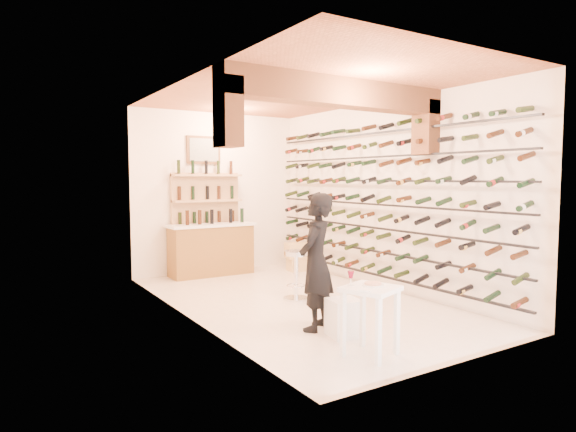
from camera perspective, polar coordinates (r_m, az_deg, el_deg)
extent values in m
plane|color=#F1E3D0|center=(7.70, 1.20, -9.83)|extent=(6.00, 6.00, 0.00)
cube|color=white|center=(10.11, -8.16, 2.69)|extent=(3.50, 0.02, 3.20)
cube|color=white|center=(5.23, 19.57, 0.92)|extent=(3.50, 0.02, 3.20)
cube|color=white|center=(6.67, -11.44, 1.79)|extent=(0.02, 6.00, 3.20)
cube|color=white|center=(8.56, 11.07, 2.35)|extent=(0.02, 6.00, 3.20)
cube|color=#A85E3B|center=(7.58, 1.24, 14.32)|extent=(3.50, 6.00, 0.02)
cube|color=brown|center=(6.75, 6.05, 13.98)|extent=(3.50, 0.35, 0.36)
cube|color=brown|center=(5.84, -6.94, 11.80)|extent=(0.24, 0.35, 0.80)
cube|color=brown|center=(7.80, 15.63, 9.80)|extent=(0.24, 0.35, 0.80)
cube|color=black|center=(8.60, 10.15, -6.69)|extent=(0.06, 5.70, 0.03)
cube|color=black|center=(8.54, 10.19, -4.05)|extent=(0.06, 5.70, 0.03)
cube|color=black|center=(8.49, 10.23, -1.38)|extent=(0.06, 5.70, 0.03)
cube|color=black|center=(8.46, 10.27, 1.32)|extent=(0.06, 5.70, 0.03)
cube|color=black|center=(8.44, 10.30, 4.03)|extent=(0.06, 5.70, 0.03)
cube|color=black|center=(8.45, 10.34, 6.74)|extent=(0.06, 5.70, 0.03)
cube|color=black|center=(8.48, 10.38, 9.45)|extent=(0.06, 5.70, 0.03)
cube|color=olive|center=(9.77, -8.87, -3.97)|extent=(1.60, 0.55, 0.96)
cube|color=white|center=(9.71, -8.90, -1.02)|extent=(1.70, 0.62, 0.05)
cube|color=tan|center=(9.96, -9.51, -0.81)|extent=(1.40, 0.10, 2.00)
cube|color=tan|center=(9.93, -9.25, -4.02)|extent=(1.40, 0.28, 0.04)
cube|color=tan|center=(9.87, -9.29, -1.14)|extent=(1.40, 0.28, 0.04)
cube|color=tan|center=(9.83, -9.32, 1.76)|extent=(1.40, 0.28, 0.04)
cube|color=tan|center=(9.83, -9.36, 4.67)|extent=(1.40, 0.28, 0.04)
cube|color=brown|center=(9.98, -9.73, 7.53)|extent=(0.70, 0.04, 0.55)
cube|color=#99998C|center=(9.96, -9.68, 7.54)|extent=(0.60, 0.01, 0.45)
cube|color=white|center=(5.34, 9.53, -8.31)|extent=(0.66, 0.66, 0.05)
cube|color=white|center=(5.17, 10.42, -13.06)|extent=(0.05, 0.05, 0.70)
cube|color=white|center=(5.53, 12.48, -11.94)|extent=(0.05, 0.05, 0.70)
cube|color=white|center=(5.37, 6.39, -12.36)|extent=(0.05, 0.05, 0.70)
cube|color=white|center=(5.71, 8.64, -11.34)|extent=(0.05, 0.05, 0.70)
cylinder|color=white|center=(5.38, 9.79, -7.87)|extent=(0.24, 0.24, 0.01)
cylinder|color=#BF7266|center=(5.38, 9.80, -7.69)|extent=(0.18, 0.18, 0.02)
cube|color=white|center=(5.14, 8.92, -8.46)|extent=(0.17, 0.17, 0.01)
cylinder|color=white|center=(5.35, 7.27, -7.97)|extent=(0.07, 0.07, 0.00)
cylinder|color=white|center=(5.34, 7.27, -7.47)|extent=(0.01, 0.01, 0.09)
cone|color=#5E081B|center=(5.33, 7.28, -6.74)|extent=(0.07, 0.07, 0.08)
cube|color=white|center=(6.07, 6.48, -11.59)|extent=(0.42, 0.42, 0.45)
imported|color=black|center=(6.17, 3.25, -5.30)|extent=(0.75, 0.71, 1.71)
cylinder|color=silver|center=(7.83, 0.93, -9.50)|extent=(0.39, 0.39, 0.03)
cylinder|color=silver|center=(7.75, 0.93, -6.98)|extent=(0.08, 0.08, 0.69)
cylinder|color=silver|center=(7.69, 0.93, -4.31)|extent=(0.38, 0.38, 0.07)
torus|color=silver|center=(7.78, 0.93, -8.05)|extent=(0.30, 0.30, 0.02)
cube|color=#E2BF7C|center=(10.16, 1.26, -5.59)|extent=(0.49, 0.38, 0.27)
cube|color=#E2BF7C|center=(10.11, 1.26, -4.00)|extent=(0.59, 0.47, 0.30)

